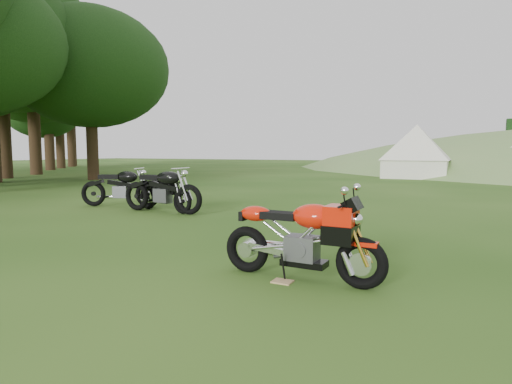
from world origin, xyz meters
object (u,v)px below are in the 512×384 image
at_px(sport_motorcycle, 301,232).
at_px(plywood_board, 282,282).
at_px(vintage_moto_b, 164,192).
at_px(vintage_moto_a, 162,188).
at_px(tent_left, 416,152).
at_px(vintage_moto_c, 120,186).

height_order(sport_motorcycle, plywood_board, sport_motorcycle).
relative_size(plywood_board, vintage_moto_b, 0.12).
relative_size(vintage_moto_a, tent_left, 0.68).
height_order(vintage_moto_a, vintage_moto_b, vintage_moto_a).
bearing_deg(plywood_board, vintage_moto_b, 140.37).
distance_m(sport_motorcycle, vintage_moto_c, 7.47).
height_order(vintage_moto_b, tent_left, tent_left).
relative_size(sport_motorcycle, tent_left, 0.57).
height_order(sport_motorcycle, vintage_moto_b, sport_motorcycle).
bearing_deg(vintage_moto_c, tent_left, 52.11).
height_order(sport_motorcycle, vintage_moto_c, sport_motorcycle).
bearing_deg(vintage_moto_c, sport_motorcycle, -50.20).
distance_m(vintage_moto_b, tent_left, 16.93).
bearing_deg(sport_motorcycle, vintage_moto_a, 145.19).
xyz_separation_m(sport_motorcycle, plywood_board, (-0.14, -0.18, -0.54)).
bearing_deg(sport_motorcycle, vintage_moto_b, 144.33).
distance_m(sport_motorcycle, vintage_moto_b, 6.05).
bearing_deg(sport_motorcycle, plywood_board, -126.87).
height_order(sport_motorcycle, tent_left, tent_left).
height_order(plywood_board, vintage_moto_a, vintage_moto_a).
xyz_separation_m(plywood_board, vintage_moto_c, (-6.24, 4.06, 0.54)).
relative_size(plywood_board, tent_left, 0.07).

